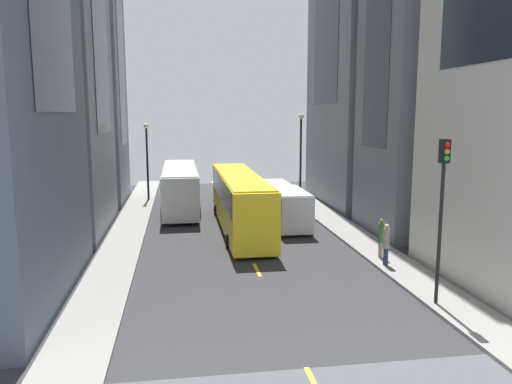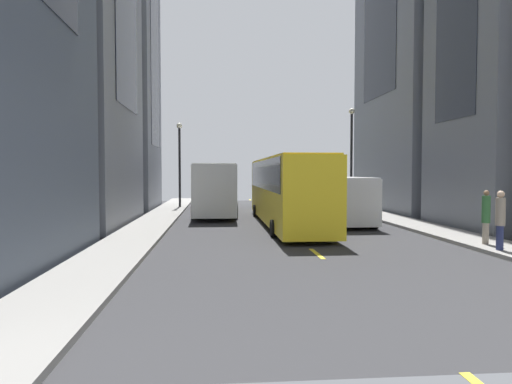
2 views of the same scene
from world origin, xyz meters
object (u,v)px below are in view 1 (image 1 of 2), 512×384
(city_bus_white, at_px, (180,184))
(traffic_light_near_corner, at_px, (442,192))
(pedestrian_waiting_curb, at_px, (381,237))
(car_green_0, at_px, (235,186))
(pedestrian_crossing_near, at_px, (386,243))
(streetcar_yellow, at_px, (240,197))
(delivery_van_white, at_px, (289,206))
(car_silver_1, at_px, (272,201))

(city_bus_white, relative_size, traffic_light_near_corner, 2.01)
(pedestrian_waiting_curb, xyz_separation_m, traffic_light_near_corner, (-0.35, -6.34, 3.33))
(city_bus_white, xyz_separation_m, car_green_0, (4.93, 5.29, -1.05))
(city_bus_white, bearing_deg, car_green_0, 47.05)
(pedestrian_waiting_curb, distance_m, pedestrian_crossing_near, 1.32)
(streetcar_yellow, height_order, pedestrian_waiting_curb, streetcar_yellow)
(delivery_van_white, relative_size, pedestrian_waiting_curb, 2.49)
(delivery_van_white, bearing_deg, city_bus_white, 131.32)
(streetcar_yellow, bearing_deg, car_silver_1, 58.12)
(city_bus_white, bearing_deg, pedestrian_waiting_curb, -56.87)
(streetcar_yellow, relative_size, car_green_0, 3.17)
(car_silver_1, height_order, traffic_light_near_corner, traffic_light_near_corner)
(pedestrian_crossing_near, relative_size, traffic_light_near_corner, 0.32)
(car_green_0, height_order, car_silver_1, car_green_0)
(city_bus_white, distance_m, pedestrian_crossing_near, 19.53)
(city_bus_white, xyz_separation_m, pedestrian_waiting_curb, (10.15, -15.55, -0.78))
(streetcar_yellow, relative_size, delivery_van_white, 2.99)
(streetcar_yellow, xyz_separation_m, car_green_0, (1.11, 12.63, -1.17))
(streetcar_yellow, xyz_separation_m, pedestrian_waiting_curb, (6.33, -8.21, -0.90))
(delivery_van_white, bearing_deg, pedestrian_waiting_curb, -67.52)
(car_green_0, distance_m, traffic_light_near_corner, 27.85)
(traffic_light_near_corner, bearing_deg, delivery_van_white, 101.33)
(car_silver_1, bearing_deg, traffic_light_near_corner, -81.70)
(delivery_van_white, distance_m, traffic_light_near_corner, 14.51)
(delivery_van_white, distance_m, car_silver_1, 5.70)
(pedestrian_crossing_near, bearing_deg, car_green_0, -106.74)
(car_silver_1, bearing_deg, pedestrian_crossing_near, -78.61)
(streetcar_yellow, distance_m, pedestrian_waiting_curb, 10.41)
(delivery_van_white, xyz_separation_m, car_silver_1, (-0.07, 5.66, -0.60))
(pedestrian_crossing_near, bearing_deg, pedestrian_waiting_curb, -131.39)
(car_silver_1, distance_m, pedestrian_crossing_near, 14.82)
(streetcar_yellow, xyz_separation_m, delivery_van_white, (3.19, -0.64, -0.62))
(city_bus_white, relative_size, delivery_van_white, 2.57)
(pedestrian_waiting_curb, bearing_deg, car_silver_1, -46.15)
(car_green_0, bearing_deg, traffic_light_near_corner, -79.83)
(delivery_van_white, xyz_separation_m, traffic_light_near_corner, (2.79, -13.91, 3.05))
(pedestrian_waiting_curb, xyz_separation_m, pedestrian_crossing_near, (-0.28, -1.29, 0.03))
(delivery_van_white, distance_m, pedestrian_crossing_near, 9.32)
(city_bus_white, relative_size, car_green_0, 2.73)
(pedestrian_waiting_curb, bearing_deg, delivery_van_white, -37.26)
(pedestrian_crossing_near, bearing_deg, delivery_van_white, -101.45)
(pedestrian_waiting_curb, bearing_deg, traffic_light_near_corner, 117.13)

